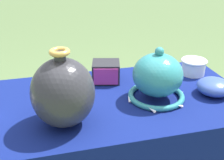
% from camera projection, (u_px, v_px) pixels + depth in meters
% --- Properties ---
extents(display_table, '(1.18, 0.58, 0.70)m').
position_uv_depth(display_table, '(106.00, 119.00, 1.16)').
color(display_table, olive).
rests_on(display_table, ground_plane).
extents(vase_tall_bulbous, '(0.22, 0.22, 0.27)m').
position_uv_depth(vase_tall_bulbous, '(63.00, 92.00, 0.94)').
color(vase_tall_bulbous, '#2D2D33').
rests_on(vase_tall_bulbous, display_table).
extents(vase_dome_bell, '(0.24, 0.23, 0.22)m').
position_uv_depth(vase_dome_bell, '(157.00, 78.00, 1.11)').
color(vase_dome_bell, teal).
rests_on(vase_dome_bell, display_table).
extents(mosaic_tile_box, '(0.14, 0.14, 0.09)m').
position_uv_depth(mosaic_tile_box, '(106.00, 72.00, 1.28)').
color(mosaic_tile_box, '#232328').
rests_on(mosaic_tile_box, display_table).
extents(bowl_shallow_cobalt, '(0.14, 0.14, 0.07)m').
position_uv_depth(bowl_shallow_cobalt, '(214.00, 87.00, 1.17)').
color(bowl_shallow_cobalt, '#3851A8').
rests_on(bowl_shallow_cobalt, display_table).
extents(jar_round_celadon, '(0.13, 0.13, 0.13)m').
position_uv_depth(jar_round_celadon, '(55.00, 77.00, 1.20)').
color(jar_round_celadon, '#A8CCB7').
rests_on(jar_round_celadon, display_table).
extents(cup_wide_porcelain, '(0.12, 0.12, 0.07)m').
position_uv_depth(cup_wide_porcelain, '(193.00, 66.00, 1.35)').
color(cup_wide_porcelain, white).
rests_on(cup_wide_porcelain, display_table).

